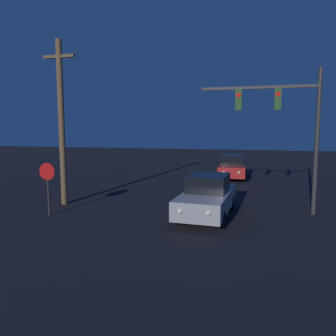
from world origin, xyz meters
The scene contains 5 objects.
car_near centered at (1.88, 14.62, 0.84)m, with size 2.04×4.78×1.72m.
car_far centered at (2.14, 25.60, 0.84)m, with size 1.97×4.75×1.72m.
traffic_signal_mast centered at (4.93, 16.09, 4.06)m, with size 4.91×0.30×6.09m.
stop_sign centered at (-4.49, 12.93, 1.55)m, with size 0.71×0.07×2.23m.
utility_pole centered at (-5.12, 15.05, 3.99)m, with size 1.57×0.28×7.69m.
Camera 1 is at (3.77, 1.39, 3.60)m, focal length 35.00 mm.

